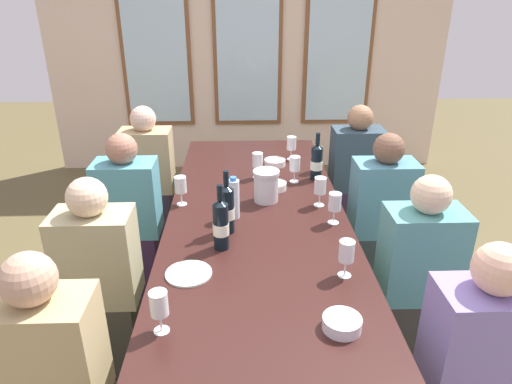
% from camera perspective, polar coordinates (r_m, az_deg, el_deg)
% --- Properties ---
extents(ground_plane, '(12.00, 12.00, 0.00)m').
position_cam_1_polar(ground_plane, '(2.98, 0.13, -15.50)').
color(ground_plane, brown).
extents(back_wall_with_windows, '(4.19, 0.10, 2.90)m').
position_cam_1_polar(back_wall_with_windows, '(5.01, -1.07, 19.03)').
color(back_wall_with_windows, beige).
rests_on(back_wall_with_windows, ground).
extents(dining_table, '(0.99, 2.65, 0.74)m').
position_cam_1_polar(dining_table, '(2.60, 0.14, -3.95)').
color(dining_table, black).
rests_on(dining_table, ground).
extents(white_plate_0, '(0.21, 0.21, 0.01)m').
position_cam_1_polar(white_plate_0, '(2.08, -8.37, -9.98)').
color(white_plate_0, white).
rests_on(white_plate_0, dining_table).
extents(metal_pitcher, '(0.16, 0.16, 0.19)m').
position_cam_1_polar(metal_pitcher, '(2.69, 1.26, 0.79)').
color(metal_pitcher, silver).
rests_on(metal_pitcher, dining_table).
extents(wine_bottle_0, '(0.08, 0.08, 0.34)m').
position_cam_1_polar(wine_bottle_0, '(2.34, -3.64, -2.08)').
color(wine_bottle_0, black).
rests_on(wine_bottle_0, dining_table).
extents(wine_bottle_1, '(0.08, 0.08, 0.33)m').
position_cam_1_polar(wine_bottle_1, '(2.20, -4.39, -4.00)').
color(wine_bottle_1, black).
rests_on(wine_bottle_1, dining_table).
extents(wine_bottle_2, '(0.08, 0.08, 0.31)m').
position_cam_1_polar(wine_bottle_2, '(3.02, 7.53, 3.76)').
color(wine_bottle_2, black).
rests_on(wine_bottle_2, dining_table).
extents(tasting_bowl_0, '(0.15, 0.15, 0.05)m').
position_cam_1_polar(tasting_bowl_0, '(1.80, 10.63, -15.74)').
color(tasting_bowl_0, white).
rests_on(tasting_bowl_0, dining_table).
extents(tasting_bowl_1, '(0.15, 0.15, 0.04)m').
position_cam_1_polar(tasting_bowl_1, '(2.87, 2.35, 0.77)').
color(tasting_bowl_1, white).
rests_on(tasting_bowl_1, dining_table).
extents(tasting_bowl_2, '(0.15, 0.15, 0.04)m').
position_cam_1_polar(tasting_bowl_2, '(3.26, 2.37, 3.69)').
color(tasting_bowl_2, white).
rests_on(tasting_bowl_2, dining_table).
extents(water_bottle, '(0.06, 0.06, 0.24)m').
position_cam_1_polar(water_bottle, '(2.49, -2.79, -0.84)').
color(water_bottle, white).
rests_on(water_bottle, dining_table).
extents(wine_glass_0, '(0.07, 0.07, 0.17)m').
position_cam_1_polar(wine_glass_0, '(3.35, 4.42, 5.92)').
color(wine_glass_0, white).
rests_on(wine_glass_0, dining_table).
extents(wine_glass_1, '(0.07, 0.07, 0.17)m').
position_cam_1_polar(wine_glass_1, '(2.03, 11.18, -7.43)').
color(wine_glass_1, white).
rests_on(wine_glass_1, dining_table).
extents(wine_glass_2, '(0.07, 0.07, 0.17)m').
position_cam_1_polar(wine_glass_2, '(2.46, 9.76, -1.30)').
color(wine_glass_2, white).
rests_on(wine_glass_2, dining_table).
extents(wine_glass_3, '(0.07, 0.07, 0.17)m').
position_cam_1_polar(wine_glass_3, '(2.95, 4.85, 3.45)').
color(wine_glass_3, white).
rests_on(wine_glass_3, dining_table).
extents(wine_glass_4, '(0.07, 0.07, 0.17)m').
position_cam_1_polar(wine_glass_4, '(2.67, -9.35, 0.73)').
color(wine_glass_4, white).
rests_on(wine_glass_4, dining_table).
extents(wine_glass_5, '(0.07, 0.07, 0.17)m').
position_cam_1_polar(wine_glass_5, '(2.64, 7.98, 0.63)').
color(wine_glass_5, white).
rests_on(wine_glass_5, dining_table).
extents(wine_glass_6, '(0.07, 0.07, 0.17)m').
position_cam_1_polar(wine_glass_6, '(3.15, 7.60, 4.56)').
color(wine_glass_6, white).
rests_on(wine_glass_6, dining_table).
extents(wine_glass_7, '(0.07, 0.07, 0.17)m').
position_cam_1_polar(wine_glass_7, '(3.01, 0.20, 3.92)').
color(wine_glass_7, white).
rests_on(wine_glass_7, dining_table).
extents(wine_glass_8, '(0.07, 0.07, 0.17)m').
position_cam_1_polar(wine_glass_8, '(1.73, -11.97, -13.51)').
color(wine_glass_8, white).
rests_on(wine_glass_8, dining_table).
extents(seated_person_0, '(0.38, 0.24, 1.11)m').
position_cam_1_polar(seated_person_0, '(3.06, -15.31, -3.52)').
color(seated_person_0, '#37213E').
rests_on(seated_person_0, ground).
extents(seated_person_1, '(0.38, 0.24, 1.11)m').
position_cam_1_polar(seated_person_1, '(3.06, 15.13, -3.49)').
color(seated_person_1, '#2C3A3C').
rests_on(seated_person_1, ground).
extents(seated_person_3, '(0.38, 0.24, 1.11)m').
position_cam_1_polar(seated_person_3, '(2.09, 25.28, -19.86)').
color(seated_person_3, '#233931').
rests_on(seated_person_3, ground).
extents(seated_person_4, '(0.38, 0.24, 1.11)m').
position_cam_1_polar(seated_person_4, '(2.49, -18.64, -10.89)').
color(seated_person_4, '#393A2E').
rests_on(seated_person_4, ground).
extents(seated_person_5, '(0.38, 0.24, 1.11)m').
position_cam_1_polar(seated_person_5, '(2.52, 19.29, -10.47)').
color(seated_person_5, '#3A3732').
rests_on(seated_person_5, ground).
extents(seated_person_6, '(0.38, 0.24, 1.11)m').
position_cam_1_polar(seated_person_6, '(3.66, -13.11, 1.42)').
color(seated_person_6, '#31293A').
rests_on(seated_person_6, ground).
extents(seated_person_7, '(0.38, 0.24, 1.11)m').
position_cam_1_polar(seated_person_7, '(3.67, 12.14, 1.61)').
color(seated_person_7, '#372541').
rests_on(seated_person_7, ground).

